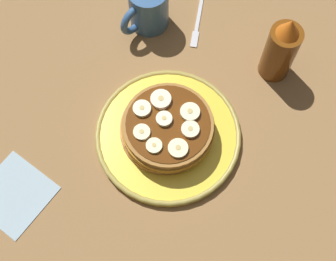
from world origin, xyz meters
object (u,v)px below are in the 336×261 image
Objects in this scene: banana_slice_7 at (142,109)px; banana_slice_5 at (178,148)px; pancake_stack at (166,127)px; banana_slice_0 at (164,119)px; banana_slice_1 at (190,130)px; banana_slice_4 at (142,132)px; banana_slice_6 at (161,99)px; napkin at (14,194)px; syrup_bottle at (281,50)px; banana_slice_3 at (190,112)px; banana_slice_2 at (154,146)px; fork at (198,22)px; coffee_mug at (147,8)px; plate at (168,135)px.

banana_slice_5 is at bearing 83.66° from banana_slice_7.
banana_slice_7 is (1.17, -4.41, 2.62)cm from pancake_stack.
banana_slice_7 is (1.10, -3.93, -0.04)cm from banana_slice_0.
banana_slice_4 is (5.67, -5.36, -0.07)cm from banana_slice_1.
pancake_stack is 4.71× the size of banana_slice_6.
syrup_bottle is (-48.12, 16.25, 6.56)cm from napkin.
banana_slice_3 reaches higher than banana_slice_5.
banana_slice_1 is 6.41cm from banana_slice_2.
banana_slice_7 reaches higher than banana_slice_2.
pancake_stack is at bearing 97.55° from banana_slice_0.
banana_slice_4 is 0.24× the size of fork.
banana_slice_6 is at bearing -143.82° from banana_slice_2.
banana_slice_2 is 0.94× the size of banana_slice_4.
banana_slice_6 is (-6.30, -1.78, 0.12)cm from banana_slice_4.
pancake_stack is at bearing -68.19° from banana_slice_1.
banana_slice_5 and banana_slice_7 have the same top height.
syrup_bottle reaches higher than banana_slice_4.
banana_slice_2 is 0.76× the size of banana_slice_6.
coffee_mug is (-12.50, -15.46, -1.69)cm from banana_slice_6.
banana_slice_4 is 0.19× the size of syrup_bottle.
banana_slice_7 is (-1.00, -9.01, 0.02)cm from banana_slice_5.
plate is 6.95cm from banana_slice_6.
banana_slice_0 is 27.78cm from napkin.
plate is 5.51cm from banana_slice_0.
banana_slice_4 is at bearing -14.46° from banana_slice_0.
banana_slice_0 reaches higher than fork.
napkin is (39.67, 7.72, -4.51)cm from coffee_mug.
banana_slice_4 is 4.14cm from banana_slice_7.
banana_slice_6 is (-0.63, -7.14, 0.05)cm from banana_slice_1.
banana_slice_7 reaches higher than banana_slice_4.
banana_slice_3 and banana_slice_6 have the same top height.
banana_slice_6 is at bearing -120.72° from plate.
fork is at bearing -157.92° from banana_slice_4.
banana_slice_4 is 23.73cm from napkin.
banana_slice_4 is at bearing 155.46° from napkin.
banana_slice_2 is 6.79cm from banana_slice_7.
fork is at bearing 133.15° from coffee_mug.
pancake_stack is 23.84cm from coffee_mug.
banana_slice_4 reaches higher than plate.
banana_slice_6 is 19.96cm from coffee_mug.
fork is (-25.65, -13.33, -5.99)cm from banana_slice_2.
banana_slice_2 is at bearing 148.52° from napkin.
coffee_mug reaches higher than banana_slice_7.
pancake_stack is at bearing -115.25° from banana_slice_5.
coffee_mug reaches higher than banana_slice_0.
banana_slice_1 is 8.68cm from banana_slice_7.
syrup_bottle reaches higher than banana_slice_0.
banana_slice_5 is 0.22× the size of syrup_bottle.
banana_slice_6 is 28.92cm from napkin.
syrup_bottle is (-27.57, 3.67, 0.47)cm from banana_slice_2.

